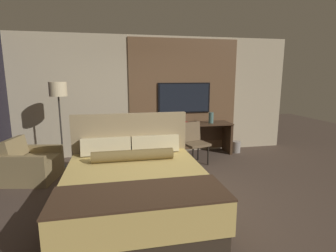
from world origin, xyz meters
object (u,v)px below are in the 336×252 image
object	(u,v)px
armchair_by_window	(32,166)
floor_lamp	(58,96)
book	(183,122)
waste_bin	(236,147)
desk	(186,133)
vase_tall	(211,118)
desk_chair	(194,139)
tv	(184,98)
bed	(136,188)

from	to	relation	value
armchair_by_window	floor_lamp	bearing A→B (deg)	-26.64
armchair_by_window	floor_lamp	xyz separation A→B (m)	(0.44, 0.56, 1.22)
armchair_by_window	book	world-z (taller)	book
waste_bin	desk	bearing A→B (deg)	174.66
floor_lamp	vase_tall	xyz separation A→B (m)	(3.34, 0.34, -0.59)
desk_chair	vase_tall	bearing A→B (deg)	26.50
book	tv	bearing A→B (deg)	70.04
desk	desk_chair	xyz separation A→B (m)	(-0.02, -0.67, -0.00)
vase_tall	book	size ratio (longest dim) A/B	1.02
desk_chair	vase_tall	xyz separation A→B (m)	(0.60, 0.57, 0.36)
waste_bin	desk_chair	bearing A→B (deg)	-156.62
desk_chair	waste_bin	size ratio (longest dim) A/B	3.17
book	vase_tall	bearing A→B (deg)	-11.50
waste_bin	armchair_by_window	bearing A→B (deg)	-168.75
floor_lamp	vase_tall	size ratio (longest dim) A/B	6.83
desk_chair	vase_tall	size ratio (longest dim) A/B	3.45
bed	desk_chair	distance (m)	2.36
floor_lamp	waste_bin	bearing A→B (deg)	4.62
tv	armchair_by_window	xyz separation A→B (m)	(-3.19, -1.23, -1.09)
vase_tall	waste_bin	xyz separation A→B (m)	(0.67, -0.02, -0.75)
bed	waste_bin	size ratio (longest dim) A/B	7.67
waste_bin	book	bearing A→B (deg)	173.45
desk_chair	book	xyz separation A→B (m)	(-0.05, 0.70, 0.25)
tv	vase_tall	world-z (taller)	tv
floor_lamp	desk_chair	bearing A→B (deg)	-4.77
floor_lamp	tv	bearing A→B (deg)	13.61
desk	desk_chair	world-z (taller)	desk_chair
book	desk	bearing A→B (deg)	-26.71
desk_chair	floor_lamp	bearing A→B (deg)	158.40
tv	bed	bearing A→B (deg)	-117.26
bed	armchair_by_window	bearing A→B (deg)	138.63
floor_lamp	book	xyz separation A→B (m)	(2.68, 0.48, -0.70)
vase_tall	desk	bearing A→B (deg)	170.46
bed	book	distance (m)	2.95
tv	book	distance (m)	0.61
vase_tall	book	bearing A→B (deg)	168.50
desk	book	distance (m)	0.26
desk	floor_lamp	world-z (taller)	floor_lamp
floor_lamp	book	distance (m)	2.81
tv	floor_lamp	bearing A→B (deg)	-166.39
tv	armchair_by_window	distance (m)	3.58
desk_chair	floor_lamp	size ratio (longest dim) A/B	0.50
bed	floor_lamp	size ratio (longest dim) A/B	1.22
floor_lamp	waste_bin	world-z (taller)	floor_lamp
floor_lamp	book	world-z (taller)	floor_lamp
bed	tv	world-z (taller)	tv
bed	floor_lamp	bearing A→B (deg)	122.11
floor_lamp	waste_bin	size ratio (longest dim) A/B	6.29
book	waste_bin	distance (m)	1.48
bed	tv	size ratio (longest dim) A/B	1.65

